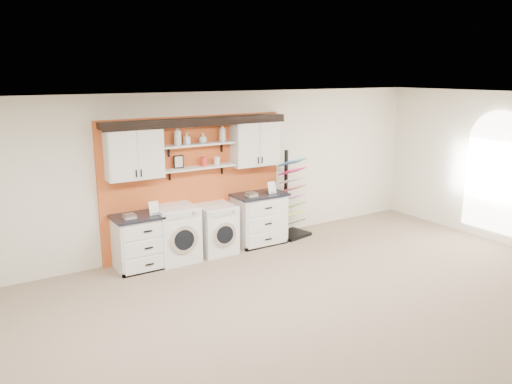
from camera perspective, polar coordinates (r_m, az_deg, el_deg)
floor at (r=6.16m, az=10.09°, el=-17.17°), size 10.00×10.00×0.00m
ceiling at (r=5.32m, az=11.34°, el=9.79°), size 10.00×10.00×0.00m
wall_back at (r=8.84m, az=-7.09°, el=2.17°), size 10.00×0.00×10.00m
accent_panel at (r=8.85m, az=-6.95°, el=0.87°), size 3.40×0.07×2.40m
upper_cabinet_left at (r=8.16m, az=-13.79°, el=4.37°), size 0.90×0.35×0.84m
upper_cabinet_right at (r=9.11m, az=-0.14°, el=5.68°), size 0.90×0.35×0.84m
shelf_lower at (r=8.63m, az=-6.55°, el=2.80°), size 1.32×0.28×0.03m
shelf_upper at (r=8.57m, az=-6.62°, el=5.43°), size 1.32×0.28×0.03m
crown_molding at (r=8.54m, az=-6.73°, el=8.08°), size 3.30×0.41×0.13m
window_arched at (r=10.26m, az=25.56°, el=2.43°), size 0.06×1.10×2.25m
picture_frame at (r=8.51m, az=-8.84°, el=3.43°), size 0.18×0.02×0.22m
canister_red at (r=8.66m, az=-5.97°, el=3.49°), size 0.11×0.11×0.16m
canister_cream at (r=8.77m, az=-4.50°, el=3.58°), size 0.10×0.10×0.14m
base_cabinet_left at (r=8.36m, az=-12.90°, el=-5.51°), size 0.91×0.66×0.90m
base_cabinet_right at (r=9.28m, az=0.37°, el=-3.05°), size 0.98×0.66×0.96m
washer at (r=8.54m, az=-9.14°, el=-4.70°), size 0.68×0.71×0.95m
dryer at (r=8.85m, az=-4.64°, el=-4.20°), size 0.62×0.71×0.87m
sample_rack at (r=9.71m, az=4.07°, el=-2.00°), size 0.70×0.62×1.68m
soap_bottle_a at (r=8.40m, az=-8.96°, el=6.42°), size 0.15×0.15×0.33m
soap_bottle_b at (r=8.47m, az=-7.93°, el=6.07°), size 0.10×0.10×0.20m
soap_bottle_c at (r=8.59m, az=-6.11°, el=6.16°), size 0.17×0.17×0.18m
soap_bottle_d at (r=8.76m, az=-3.86°, el=6.79°), size 0.16×0.16×0.31m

